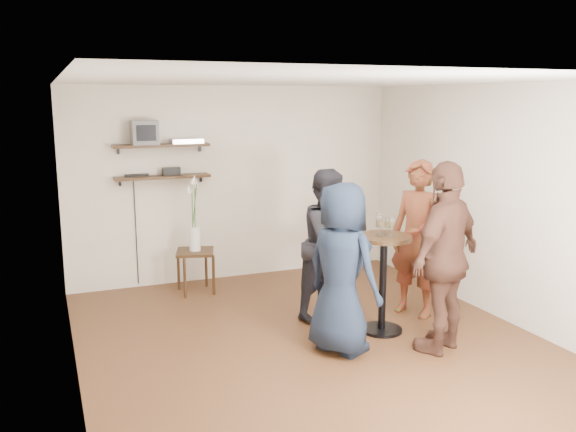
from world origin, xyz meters
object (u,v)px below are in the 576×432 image
at_px(person_dark, 330,244).
at_px(person_plaid, 417,238).
at_px(drinks_table, 383,270).
at_px(person_brown, 446,258).
at_px(dvd_deck, 186,141).
at_px(crt_monitor, 144,132).
at_px(radio, 171,171).
at_px(side_table, 195,257).
at_px(person_navy, 342,269).

bearing_deg(person_dark, person_plaid, -44.48).
distance_m(drinks_table, person_brown, 0.75).
bearing_deg(dvd_deck, person_plaid, -44.90).
relative_size(dvd_deck, person_brown, 0.21).
height_order(person_plaid, person_brown, person_brown).
bearing_deg(person_plaid, drinks_table, -90.00).
distance_m(crt_monitor, radio, 0.59).
xyz_separation_m(person_plaid, person_dark, (-0.94, 0.31, -0.05)).
bearing_deg(person_plaid, crt_monitor, -156.00).
height_order(radio, person_dark, person_dark).
xyz_separation_m(crt_monitor, person_dark, (1.70, -1.80, -1.18)).
bearing_deg(dvd_deck, side_table, -93.06).
bearing_deg(person_brown, crt_monitor, -78.03).
relative_size(person_plaid, person_brown, 0.95).
relative_size(crt_monitor, dvd_deck, 0.80).
bearing_deg(person_brown, radio, -82.02).
height_order(dvd_deck, person_brown, dvd_deck).
distance_m(drinks_table, person_dark, 0.73).
xyz_separation_m(crt_monitor, drinks_table, (2.02, -2.43, -1.35)).
xyz_separation_m(person_dark, person_brown, (0.61, -1.27, 0.09)).
bearing_deg(person_dark, crt_monitor, 107.02).
distance_m(dvd_deck, side_table, 1.49).
height_order(crt_monitor, drinks_table, crt_monitor).
height_order(side_table, drinks_table, drinks_table).
bearing_deg(person_navy, dvd_deck, -7.54).
bearing_deg(person_navy, person_brown, -134.88).
bearing_deg(crt_monitor, person_dark, -46.59).
bearing_deg(person_navy, crt_monitor, 1.96).
relative_size(radio, side_table, 0.39).
distance_m(crt_monitor, person_dark, 2.74).
relative_size(crt_monitor, person_navy, 0.19).
relative_size(dvd_deck, person_navy, 0.24).
xyz_separation_m(dvd_deck, side_table, (-0.02, -0.39, -1.44)).
bearing_deg(crt_monitor, person_brown, -52.99).
distance_m(dvd_deck, person_dark, 2.40).
distance_m(dvd_deck, person_plaid, 3.15).
xyz_separation_m(side_table, drinks_table, (1.51, -2.04, 0.21)).
distance_m(person_plaid, person_navy, 1.41).
relative_size(crt_monitor, person_plaid, 0.18).
height_order(side_table, person_plaid, person_plaid).
height_order(side_table, person_navy, person_navy).
relative_size(side_table, drinks_table, 0.54).
height_order(crt_monitor, radio, crt_monitor).
bearing_deg(crt_monitor, drinks_table, -50.34).
relative_size(person_navy, person_brown, 0.89).
bearing_deg(radio, person_dark, -52.46).
relative_size(crt_monitor, drinks_table, 0.31).
relative_size(side_table, person_brown, 0.30).
xyz_separation_m(person_plaid, person_brown, (-0.33, -0.96, 0.05)).
height_order(side_table, person_brown, person_brown).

